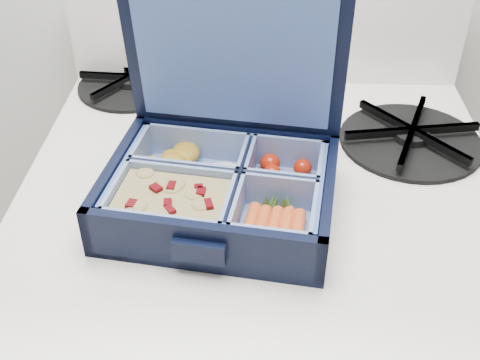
# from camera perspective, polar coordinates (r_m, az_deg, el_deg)

# --- Properties ---
(bento_box) EXTENTS (0.25, 0.21, 0.05)m
(bento_box) POSITION_cam_1_polar(r_m,az_deg,el_deg) (0.61, -1.89, -1.07)
(bento_box) COLOR black
(bento_box) RESTS_ON stove
(burner_grate) EXTENTS (0.20, 0.20, 0.02)m
(burner_grate) POSITION_cam_1_polar(r_m,az_deg,el_deg) (0.76, 15.96, 4.19)
(burner_grate) COLOR black
(burner_grate) RESTS_ON stove
(burner_grate_rear) EXTENTS (0.16, 0.16, 0.02)m
(burner_grate_rear) POSITION_cam_1_polar(r_m,az_deg,el_deg) (0.87, -10.26, 9.18)
(burner_grate_rear) COLOR black
(burner_grate_rear) RESTS_ON stove
(fork) EXTENTS (0.14, 0.13, 0.01)m
(fork) POSITION_cam_1_polar(r_m,az_deg,el_deg) (0.75, 1.22, 4.50)
(fork) COLOR #B3B3B3
(fork) RESTS_ON stove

